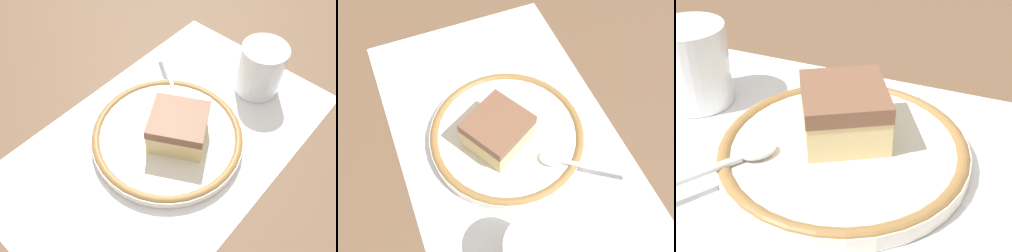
% 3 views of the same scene
% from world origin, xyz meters
% --- Properties ---
extents(ground_plane, '(2.40, 2.40, 0.00)m').
position_xyz_m(ground_plane, '(0.00, 0.00, 0.00)').
color(ground_plane, brown).
extents(placemat, '(0.51, 0.31, 0.00)m').
position_xyz_m(placemat, '(0.00, 0.00, 0.00)').
color(placemat, white).
rests_on(placemat, ground_plane).
extents(plate, '(0.22, 0.22, 0.02)m').
position_xyz_m(plate, '(-0.00, 0.00, 0.01)').
color(plate, silver).
rests_on(plate, placemat).
extents(cake_slice, '(0.10, 0.10, 0.05)m').
position_xyz_m(cake_slice, '(-0.01, 0.02, 0.04)').
color(cake_slice, beige).
rests_on(cake_slice, plate).
extents(spoon, '(0.09, 0.12, 0.01)m').
position_xyz_m(spoon, '(-0.08, -0.06, 0.02)').
color(spoon, silver).
rests_on(spoon, plate).
extents(cup, '(0.07, 0.07, 0.08)m').
position_xyz_m(cup, '(-0.18, 0.04, 0.04)').
color(cup, silver).
rests_on(cup, placemat).
extents(napkin, '(0.15, 0.15, 0.00)m').
position_xyz_m(napkin, '(0.18, 0.00, 0.00)').
color(napkin, white).
rests_on(napkin, placemat).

